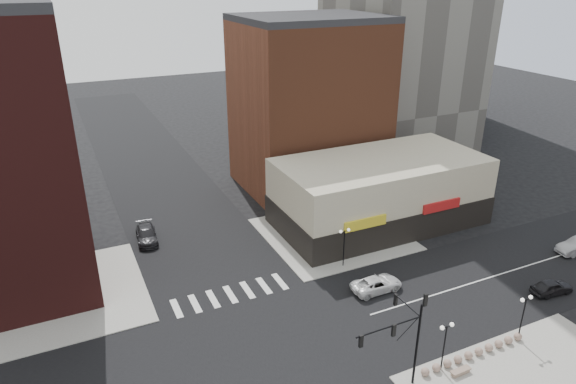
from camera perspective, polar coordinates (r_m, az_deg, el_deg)
ground at (r=43.06m, az=-2.51°, el=-16.90°), size 240.00×240.00×0.00m
road_ew at (r=43.05m, az=-2.51°, el=-16.89°), size 200.00×14.00×0.02m
road_ns at (r=43.05m, az=-2.51°, el=-16.89°), size 14.00×200.00×0.02m
sidewalk_nw at (r=52.87m, az=-23.96°, el=-10.59°), size 15.00×15.00×0.12m
sidewalk_ne at (r=59.27m, az=4.98°, el=-4.66°), size 15.00×15.00×0.12m
building_ne_midrise at (r=69.73m, az=2.33°, el=9.38°), size 18.00×15.00×22.00m
building_ne_row at (r=61.49m, az=10.11°, el=-0.52°), size 24.20×12.20×8.00m
traffic_signal at (r=37.66m, az=12.82°, el=-14.68°), size 5.59×3.09×7.77m
street_lamp_se_a at (r=40.64m, az=17.12°, el=-14.98°), size 1.22×0.32×4.16m
street_lamp_se_b at (r=45.71m, az=24.81°, el=-11.55°), size 1.22×0.32×4.16m
street_lamp_ne at (r=51.71m, az=6.28°, el=-5.11°), size 1.22×0.32×4.16m
bollard_row at (r=44.28m, az=19.93°, el=-16.50°), size 10.10×0.65×0.65m
white_suv at (r=49.79m, az=9.81°, el=-10.04°), size 4.98×2.30×1.38m
dark_sedan_east at (r=54.56m, az=27.26°, el=-9.36°), size 4.22×2.11×1.38m
dark_sedan_north at (r=59.55m, az=-15.45°, el=-4.58°), size 2.63×5.48×1.54m
stone_bench at (r=42.53m, az=18.61°, el=-18.38°), size 1.69×0.55×0.39m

